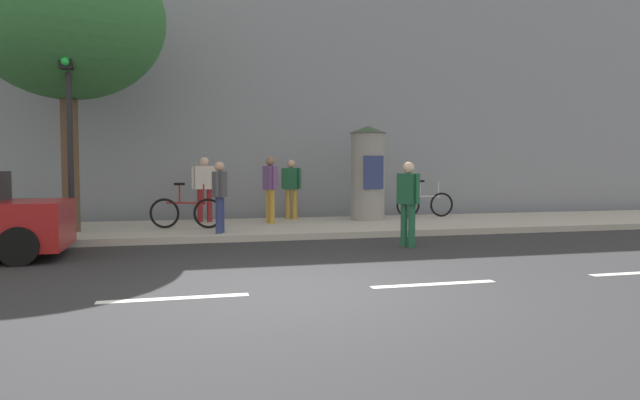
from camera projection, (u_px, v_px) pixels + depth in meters
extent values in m
plane|color=#2B2B2D|center=(312.00, 291.00, 7.14)|extent=(80.00, 80.00, 0.00)
cube|color=#B2ADA3|center=(248.00, 228.00, 13.92)|extent=(36.00, 4.00, 0.15)
cube|color=silver|center=(174.00, 298.00, 6.73)|extent=(1.80, 0.16, 0.01)
cube|color=silver|center=(434.00, 284.00, 7.55)|extent=(1.80, 0.16, 0.01)
cube|color=gray|center=(230.00, 90.00, 18.53)|extent=(36.00, 5.00, 8.40)
cylinder|color=black|center=(70.00, 155.00, 11.30)|extent=(0.12, 0.12, 3.40)
cube|color=black|center=(66.00, 50.00, 11.01)|extent=(0.24, 0.24, 0.75)
sphere|color=#390605|center=(64.00, 37.00, 10.87)|extent=(0.16, 0.16, 0.16)
sphere|color=#3C2906|center=(65.00, 49.00, 10.88)|extent=(0.16, 0.16, 0.16)
sphere|color=green|center=(65.00, 61.00, 10.90)|extent=(0.16, 0.16, 0.16)
cylinder|color=gray|center=(368.00, 177.00, 15.40)|extent=(0.94, 0.94, 2.41)
cone|color=#334C33|center=(368.00, 129.00, 15.33)|extent=(1.03, 1.03, 0.20)
cube|color=navy|center=(374.00, 172.00, 14.93)|extent=(0.56, 0.02, 0.90)
cylinder|color=brown|center=(70.00, 166.00, 12.48)|extent=(0.37, 0.37, 2.98)
ellipsoid|color=#337238|center=(66.00, 17.00, 12.29)|extent=(4.29, 4.29, 3.64)
cylinder|color=#1E5938|center=(412.00, 226.00, 11.07)|extent=(0.14, 0.14, 0.87)
cylinder|color=#1E5938|center=(404.00, 225.00, 11.23)|extent=(0.14, 0.14, 0.87)
cube|color=#1E5938|center=(408.00, 189.00, 11.11)|extent=(0.39, 0.47, 0.61)
cylinder|color=#1E5938|center=(418.00, 189.00, 10.91)|extent=(0.09, 0.09, 0.58)
cylinder|color=#1E5938|center=(399.00, 188.00, 11.30)|extent=(0.09, 0.09, 0.58)
sphere|color=beige|center=(408.00, 168.00, 11.08)|extent=(0.23, 0.23, 0.23)
cylinder|color=#B78C33|center=(288.00, 204.00, 15.68)|extent=(0.14, 0.14, 0.85)
cylinder|color=#B78C33|center=(295.00, 204.00, 15.61)|extent=(0.14, 0.14, 0.85)
cube|color=#1E5938|center=(291.00, 179.00, 15.61)|extent=(0.47, 0.42, 0.60)
cylinder|color=#1E5938|center=(283.00, 178.00, 15.68)|extent=(0.09, 0.09, 0.57)
cylinder|color=#1E5938|center=(300.00, 179.00, 15.53)|extent=(0.09, 0.09, 0.57)
sphere|color=tan|center=(291.00, 164.00, 15.58)|extent=(0.23, 0.23, 0.23)
cylinder|color=maroon|center=(200.00, 206.00, 14.79)|extent=(0.14, 0.14, 0.88)
cylinder|color=maroon|center=(209.00, 206.00, 14.84)|extent=(0.14, 0.14, 0.88)
cube|color=silver|center=(204.00, 178.00, 14.77)|extent=(0.50, 0.26, 0.62)
cylinder|color=silver|center=(193.00, 178.00, 14.71)|extent=(0.09, 0.09, 0.59)
cylinder|color=silver|center=(215.00, 178.00, 14.84)|extent=(0.09, 0.09, 0.59)
sphere|color=beige|center=(204.00, 161.00, 14.75)|extent=(0.24, 0.24, 0.24)
cylinder|color=#B78C33|center=(272.00, 207.00, 14.41)|extent=(0.14, 0.14, 0.88)
cylinder|color=#B78C33|center=(268.00, 206.00, 14.57)|extent=(0.14, 0.14, 0.88)
cube|color=#724C84|center=(270.00, 178.00, 14.45)|extent=(0.36, 0.45, 0.62)
cylinder|color=#724C84|center=(275.00, 178.00, 14.25)|extent=(0.09, 0.09, 0.59)
cylinder|color=#724C84|center=(266.00, 178.00, 14.65)|extent=(0.09, 0.09, 0.59)
sphere|color=#8C664C|center=(270.00, 161.00, 14.43)|extent=(0.24, 0.24, 0.24)
cylinder|color=navy|center=(221.00, 215.00, 12.35)|extent=(0.14, 0.14, 0.80)
cylinder|color=navy|center=(219.00, 216.00, 12.15)|extent=(0.14, 0.14, 0.80)
cube|color=#4C4C51|center=(220.00, 184.00, 12.21)|extent=(0.36, 0.47, 0.57)
cylinder|color=#4C4C51|center=(223.00, 184.00, 12.46)|extent=(0.09, 0.09, 0.54)
cylinder|color=#4C4C51|center=(217.00, 185.00, 11.96)|extent=(0.09, 0.09, 0.54)
sphere|color=tan|center=(220.00, 167.00, 12.19)|extent=(0.22, 0.22, 0.22)
torus|color=black|center=(408.00, 205.00, 16.23)|extent=(0.72, 0.09, 0.72)
torus|color=black|center=(442.00, 205.00, 16.44)|extent=(0.72, 0.09, 0.72)
cylinder|color=silver|center=(425.00, 196.00, 16.32)|extent=(0.95, 0.08, 0.04)
cylinder|color=silver|center=(420.00, 190.00, 16.28)|extent=(0.04, 0.04, 0.45)
cylinder|color=silver|center=(438.00, 189.00, 16.39)|extent=(0.04, 0.04, 0.50)
cube|color=black|center=(420.00, 181.00, 16.26)|extent=(0.24, 0.11, 0.06)
torus|color=black|center=(164.00, 213.00, 13.23)|extent=(0.71, 0.24, 0.72)
torus|color=black|center=(208.00, 213.00, 13.22)|extent=(0.71, 0.24, 0.72)
cylinder|color=maroon|center=(186.00, 203.00, 13.21)|extent=(0.92, 0.28, 0.04)
cylinder|color=maroon|center=(180.00, 195.00, 13.20)|extent=(0.04, 0.04, 0.45)
cylinder|color=maroon|center=(204.00, 195.00, 13.20)|extent=(0.04, 0.04, 0.50)
cube|color=black|center=(179.00, 184.00, 13.19)|extent=(0.26, 0.16, 0.06)
cylinder|color=black|center=(19.00, 246.00, 8.98)|extent=(0.64, 0.23, 0.64)
cylinder|color=black|center=(42.00, 234.00, 10.60)|extent=(0.64, 0.23, 0.64)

